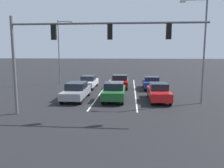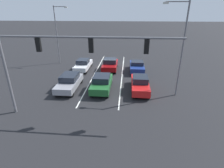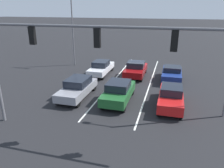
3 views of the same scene
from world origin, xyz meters
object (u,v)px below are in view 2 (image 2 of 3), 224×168
at_px(car_white_rightlane_second, 83,64).
at_px(traffic_signal_gantry, 59,53).
at_px(car_gray_rightlane_front, 69,82).
at_px(street_lamp_left_shoulder, 180,45).
at_px(car_darkgreen_midlane_front, 102,83).
at_px(car_navy_leftlane_second, 137,66).
at_px(street_lamp_right_shoulder, 58,32).
at_px(car_maroon_midlane_second, 110,64).
at_px(car_red_leftlane_front, 140,84).

distance_m(car_white_rightlane_second, traffic_signal_gantry, 12.30).
relative_size(car_gray_rightlane_front, street_lamp_left_shoulder, 0.55).
bearing_deg(car_darkgreen_midlane_front, street_lamp_left_shoulder, 175.75).
height_order(car_gray_rightlane_front, car_navy_leftlane_second, car_gray_rightlane_front).
relative_size(car_darkgreen_midlane_front, street_lamp_left_shoulder, 0.53).
bearing_deg(street_lamp_right_shoulder, car_white_rightlane_second, 145.52).
bearing_deg(car_gray_rightlane_front, car_darkgreen_midlane_front, 179.05).
xyz_separation_m(car_maroon_midlane_second, car_navy_leftlane_second, (-3.70, 0.41, -0.04)).
xyz_separation_m(car_white_rightlane_second, street_lamp_left_shoulder, (-10.73, 7.12, 4.17)).
distance_m(car_maroon_midlane_second, street_lamp_left_shoulder, 10.98).
distance_m(car_gray_rightlane_front, street_lamp_left_shoulder, 11.39).
distance_m(car_navy_leftlane_second, street_lamp_right_shoulder, 12.79).
distance_m(car_darkgreen_midlane_front, car_gray_rightlane_front, 3.44).
bearing_deg(traffic_signal_gantry, car_darkgreen_midlane_front, -113.89).
xyz_separation_m(car_darkgreen_midlane_front, car_white_rightlane_second, (3.57, -6.58, -0.08)).
xyz_separation_m(car_navy_leftlane_second, car_white_rightlane_second, (7.45, -0.12, 0.00)).
xyz_separation_m(car_maroon_midlane_second, street_lamp_left_shoulder, (-6.98, 7.40, 4.14)).
bearing_deg(car_white_rightlane_second, street_lamp_right_shoulder, -34.48).
xyz_separation_m(traffic_signal_gantry, street_lamp_left_shoulder, (-9.33, -4.36, -0.03)).
height_order(car_maroon_midlane_second, street_lamp_left_shoulder, street_lamp_left_shoulder).
xyz_separation_m(car_darkgreen_midlane_front, car_red_leftlane_front, (-3.92, -0.18, -0.05)).
height_order(car_red_leftlane_front, traffic_signal_gantry, traffic_signal_gantry).
distance_m(car_darkgreen_midlane_front, traffic_signal_gantry, 6.75).
distance_m(car_maroon_midlane_second, traffic_signal_gantry, 12.70).
xyz_separation_m(car_darkgreen_midlane_front, traffic_signal_gantry, (2.17, 4.89, 4.12)).
relative_size(car_white_rightlane_second, street_lamp_right_shoulder, 0.55).
bearing_deg(car_red_leftlane_front, traffic_signal_gantry, 39.79).
xyz_separation_m(car_white_rightlane_second, traffic_signal_gantry, (-1.40, 11.47, 4.20)).
distance_m(car_red_leftlane_front, street_lamp_right_shoulder, 15.56).
bearing_deg(traffic_signal_gantry, street_lamp_left_shoulder, -154.95).
relative_size(car_red_leftlane_front, traffic_signal_gantry, 0.36).
relative_size(car_navy_leftlane_second, car_white_rightlane_second, 0.93).
relative_size(car_navy_leftlane_second, street_lamp_right_shoulder, 0.51).
relative_size(traffic_signal_gantry, street_lamp_right_shoulder, 1.52).
relative_size(car_darkgreen_midlane_front, street_lamp_right_shoulder, 0.54).
xyz_separation_m(car_red_leftlane_front, car_white_rightlane_second, (7.49, -6.40, -0.03)).
relative_size(car_navy_leftlane_second, traffic_signal_gantry, 0.34).
height_order(car_gray_rightlane_front, street_lamp_left_shoulder, street_lamp_left_shoulder).
bearing_deg(car_gray_rightlane_front, street_lamp_left_shoulder, 176.82).
height_order(car_red_leftlane_front, street_lamp_left_shoulder, street_lamp_left_shoulder).
bearing_deg(street_lamp_right_shoulder, car_red_leftlane_front, 141.56).
bearing_deg(street_lamp_right_shoulder, car_gray_rightlane_front, 114.97).
bearing_deg(car_darkgreen_midlane_front, traffic_signal_gantry, 66.11).
relative_size(car_red_leftlane_front, car_navy_leftlane_second, 1.08).
height_order(car_navy_leftlane_second, street_lamp_right_shoulder, street_lamp_right_shoulder).
distance_m(car_darkgreen_midlane_front, street_lamp_right_shoulder, 12.97).
bearing_deg(street_lamp_left_shoulder, car_navy_leftlane_second, -64.86).
distance_m(traffic_signal_gantry, street_lamp_left_shoulder, 10.29).
distance_m(car_red_leftlane_front, car_navy_leftlane_second, 6.28).
height_order(car_darkgreen_midlane_front, car_red_leftlane_front, car_darkgreen_midlane_front).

